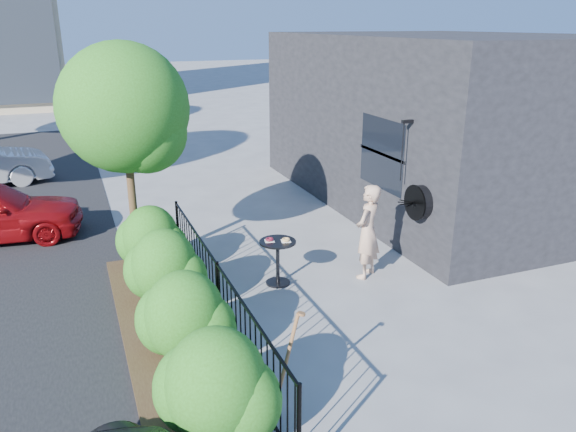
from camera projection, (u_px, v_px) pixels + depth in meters
name	position (u px, v px, depth m)	size (l,w,h in m)	color
ground	(314.00, 313.00, 8.69)	(120.00, 120.00, 0.00)	gray
shop_building	(444.00, 119.00, 13.90)	(6.22, 9.00, 4.00)	black
fence	(218.00, 296.00, 7.99)	(0.05, 6.05, 1.10)	black
planting_bed	(172.00, 338.00, 7.92)	(1.30, 6.00, 0.08)	#382616
shrubs	(174.00, 292.00, 7.82)	(1.10, 5.60, 1.24)	#296316
patio_tree	(129.00, 116.00, 9.44)	(2.20, 2.20, 3.94)	#3F2B19
cafe_table	(278.00, 254.00, 9.49)	(0.62, 0.62, 0.84)	black
woman	(368.00, 232.00, 9.68)	(0.61, 0.40, 1.67)	tan
shovel	(284.00, 368.00, 6.35)	(0.42, 0.16, 1.25)	brown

